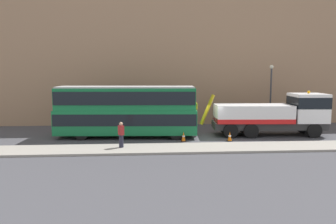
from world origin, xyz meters
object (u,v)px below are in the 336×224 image
Objects in this scene: traffic_cone_near_bus at (184,137)px; traffic_cone_midway at (230,137)px; street_lamp at (271,90)px; recovery_tow_truck at (274,114)px; double_decker_bus at (126,109)px; pedestrian_onlooker at (121,135)px.

traffic_cone_near_bus and traffic_cone_midway have the same top height.
traffic_cone_midway is at bearing -129.93° from street_lamp.
recovery_tow_truck is 14.18× the size of traffic_cone_midway.
recovery_tow_truck is at bearing 3.25° from double_decker_bus.
traffic_cone_near_bus is (-7.67, -1.85, -1.42)m from recovery_tow_truck.
double_decker_bus is 15.48× the size of traffic_cone_midway.
recovery_tow_truck is at bearing -107.19° from street_lamp.
recovery_tow_truck is 12.01m from double_decker_bus.
double_decker_bus is at bearing 165.22° from traffic_cone_midway.
double_decker_bus is 6.52× the size of pedestrian_onlooker.
pedestrian_onlooker is at bearing -157.51° from recovery_tow_truck.
street_lamp is at bearing 22.67° from double_decker_bus.
traffic_cone_near_bus is at bearing -5.73° from pedestrian_onlooker.
traffic_cone_midway is (7.94, 2.18, -0.64)m from pedestrian_onlooker.
traffic_cone_midway is 9.37m from street_lamp.
double_decker_bus is 5.08m from traffic_cone_near_bus.
recovery_tow_truck is 8.02m from traffic_cone_near_bus.
street_lamp is at bearing 50.07° from traffic_cone_midway.
double_decker_bus is 1.91× the size of street_lamp.
double_decker_bus is 14.32m from street_lamp.
street_lamp reaches higher than traffic_cone_midway.
double_decker_bus reaches higher than traffic_cone_near_bus.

